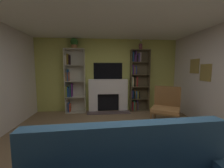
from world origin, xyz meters
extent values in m
plane|color=#82684B|center=(0.00, 0.00, 0.00)|extent=(6.47, 6.47, 0.00)
cube|color=#C0C25D|center=(0.00, 2.73, 1.28)|extent=(5.12, 0.06, 2.56)
cube|color=olive|center=(2.49, 1.13, 1.41)|extent=(0.03, 0.38, 0.45)
cube|color=#5663A0|center=(2.48, 1.13, 1.41)|extent=(0.01, 0.32, 0.39)
cube|color=olive|center=(2.49, 1.57, 1.59)|extent=(0.03, 0.36, 0.42)
cube|color=#989960|center=(2.48, 1.57, 1.59)|extent=(0.01, 0.30, 0.36)
cube|color=white|center=(0.00, 0.00, 2.59)|extent=(5.12, 5.51, 0.06)
cube|color=white|center=(-0.53, 2.58, 0.32)|extent=(0.31, 0.22, 0.63)
cube|color=white|center=(0.53, 2.58, 0.32)|extent=(0.31, 0.22, 0.63)
cube|color=white|center=(0.00, 2.58, 0.89)|extent=(1.37, 0.22, 0.52)
cube|color=black|center=(0.00, 2.66, 0.32)|extent=(0.75, 0.08, 0.63)
cube|color=#5D4D4F|center=(0.00, 2.32, 0.01)|extent=(1.47, 0.30, 0.03)
cube|color=black|center=(0.00, 2.67, 1.44)|extent=(1.01, 0.06, 0.57)
cube|color=beige|center=(-1.46, 2.53, 1.09)|extent=(0.02, 0.32, 2.18)
cube|color=beige|center=(-0.81, 2.53, 1.09)|extent=(0.02, 0.32, 2.18)
cube|color=beige|center=(-1.14, 2.69, 1.09)|extent=(0.67, 0.02, 2.18)
cube|color=beige|center=(-1.14, 2.53, 0.01)|extent=(0.64, 0.32, 0.02)
cube|color=beige|center=(-1.43, 2.59, 0.26)|extent=(0.02, 0.18, 0.48)
cube|color=#2E5295|center=(-1.39, 2.57, 0.18)|extent=(0.04, 0.22, 0.32)
cube|color=#A43621|center=(-1.34, 2.56, 0.16)|extent=(0.02, 0.23, 0.28)
cube|color=beige|center=(-1.14, 2.53, 0.55)|extent=(0.64, 0.32, 0.02)
cube|color=olive|center=(-1.43, 2.54, 0.74)|extent=(0.03, 0.27, 0.37)
cube|color=#185294|center=(-1.39, 2.56, 0.73)|extent=(0.04, 0.23, 0.34)
cube|color=#303E90|center=(-1.34, 2.55, 0.70)|extent=(0.04, 0.25, 0.29)
cube|color=#1F6651|center=(-1.30, 2.56, 0.76)|extent=(0.02, 0.24, 0.41)
cube|color=#60287D|center=(-1.26, 2.56, 0.79)|extent=(0.02, 0.23, 0.46)
cube|color=beige|center=(-1.14, 2.53, 1.09)|extent=(0.64, 0.32, 0.02)
cube|color=brown|center=(-1.42, 2.57, 1.24)|extent=(0.04, 0.21, 0.29)
cube|color=#18559A|center=(-1.38, 2.58, 1.29)|extent=(0.02, 0.20, 0.39)
cube|color=brown|center=(-1.35, 2.57, 1.25)|extent=(0.02, 0.21, 0.30)
cube|color=beige|center=(-1.14, 2.53, 1.64)|extent=(0.64, 0.32, 0.02)
cube|color=beige|center=(-1.42, 2.56, 1.81)|extent=(0.04, 0.24, 0.33)
cube|color=olive|center=(-1.37, 2.57, 1.83)|extent=(0.04, 0.22, 0.36)
cube|color=black|center=(-1.31, 2.58, 1.81)|extent=(0.03, 0.20, 0.33)
cube|color=beige|center=(-1.14, 2.53, 2.17)|extent=(0.64, 0.32, 0.02)
cube|color=brown|center=(0.81, 2.56, 1.09)|extent=(0.02, 0.27, 2.18)
cube|color=brown|center=(1.46, 2.56, 1.09)|extent=(0.02, 0.27, 2.18)
cube|color=brown|center=(1.14, 2.69, 1.09)|extent=(0.67, 0.02, 2.18)
cube|color=brown|center=(1.14, 2.56, 0.01)|extent=(0.64, 0.27, 0.02)
cube|color=#4D2A68|center=(0.84, 2.60, 0.14)|extent=(0.03, 0.16, 0.23)
cube|color=#AF2B2D|center=(0.89, 2.59, 0.17)|extent=(0.04, 0.18, 0.31)
cube|color=#2D7951|center=(0.94, 2.59, 0.18)|extent=(0.04, 0.18, 0.33)
cube|color=#93593B|center=(0.99, 2.57, 0.16)|extent=(0.03, 0.21, 0.29)
cube|color=black|center=(1.04, 2.57, 0.16)|extent=(0.02, 0.22, 0.27)
cube|color=#58427E|center=(1.07, 2.60, 0.20)|extent=(0.04, 0.16, 0.36)
cube|color=brown|center=(1.14, 2.56, 0.44)|extent=(0.64, 0.27, 0.02)
cube|color=#4F346E|center=(0.85, 2.59, 0.59)|extent=(0.04, 0.17, 0.28)
cube|color=#254E9A|center=(0.90, 2.60, 0.59)|extent=(0.02, 0.16, 0.28)
cube|color=black|center=(0.93, 2.56, 0.58)|extent=(0.02, 0.23, 0.27)
cube|color=brown|center=(0.97, 2.60, 0.60)|extent=(0.04, 0.16, 0.31)
cube|color=#2C568E|center=(1.02, 2.59, 0.58)|extent=(0.04, 0.18, 0.26)
cube|color=olive|center=(1.07, 2.59, 0.58)|extent=(0.04, 0.17, 0.27)
cube|color=black|center=(1.12, 2.59, 0.57)|extent=(0.03, 0.18, 0.24)
cube|color=brown|center=(1.14, 2.56, 0.87)|extent=(0.64, 0.27, 0.02)
cube|color=#2A7739|center=(0.84, 2.58, 1.04)|extent=(0.02, 0.20, 0.31)
cube|color=beige|center=(0.87, 2.57, 1.06)|extent=(0.03, 0.21, 0.35)
cube|color=olive|center=(0.92, 2.60, 1.05)|extent=(0.02, 0.15, 0.34)
cube|color=black|center=(0.96, 2.60, 1.06)|extent=(0.03, 0.15, 0.36)
cube|color=brown|center=(1.01, 2.60, 1.03)|extent=(0.03, 0.15, 0.30)
cube|color=#B5232B|center=(1.04, 2.59, 1.05)|extent=(0.02, 0.17, 0.34)
cube|color=brown|center=(1.14, 2.56, 1.31)|extent=(0.64, 0.27, 0.02)
cube|color=#31653E|center=(0.84, 2.57, 1.46)|extent=(0.03, 0.21, 0.28)
cube|color=#602481|center=(0.88, 2.56, 1.48)|extent=(0.03, 0.22, 0.33)
cube|color=olive|center=(0.94, 2.58, 1.45)|extent=(0.04, 0.20, 0.26)
cube|color=navy|center=(0.98, 2.57, 1.47)|extent=(0.02, 0.22, 0.30)
cube|color=brown|center=(1.14, 2.56, 1.75)|extent=(0.64, 0.27, 0.02)
cube|color=black|center=(0.84, 2.58, 1.94)|extent=(0.03, 0.20, 0.37)
cube|color=#204C88|center=(0.88, 2.59, 1.93)|extent=(0.03, 0.17, 0.34)
cube|color=#522F67|center=(0.93, 2.57, 1.87)|extent=(0.04, 0.22, 0.23)
cube|color=#5D2D6E|center=(0.99, 2.60, 1.94)|extent=(0.03, 0.15, 0.38)
cube|color=black|center=(1.04, 2.59, 1.87)|extent=(0.03, 0.17, 0.22)
cube|color=#4A3A76|center=(1.08, 2.58, 1.91)|extent=(0.04, 0.19, 0.30)
cube|color=beige|center=(1.13, 2.57, 1.92)|extent=(0.02, 0.22, 0.32)
cube|color=brown|center=(1.14, 2.56, 2.17)|extent=(0.64, 0.27, 0.02)
cylinder|color=#A36D42|center=(-1.14, 2.55, 2.25)|extent=(0.19, 0.19, 0.12)
sphere|color=#2F6729|center=(-1.14, 2.55, 2.41)|extent=(0.25, 0.25, 0.25)
cylinder|color=brown|center=(1.14, 2.55, 2.28)|extent=(0.12, 0.12, 0.20)
cylinder|color=#4C7F3F|center=(1.12, 2.53, 2.44)|extent=(0.01, 0.01, 0.13)
sphere|color=white|center=(1.12, 2.53, 2.51)|extent=(0.05, 0.05, 0.05)
cylinder|color=#4C7F3F|center=(1.16, 2.55, 2.44)|extent=(0.01, 0.01, 0.12)
sphere|color=white|center=(1.16, 2.55, 2.49)|extent=(0.06, 0.06, 0.06)
cylinder|color=#4C7F3F|center=(1.16, 2.54, 2.44)|extent=(0.01, 0.01, 0.13)
sphere|color=white|center=(1.16, 2.54, 2.51)|extent=(0.05, 0.05, 0.05)
cylinder|color=#4C7F3F|center=(1.14, 2.54, 2.44)|extent=(0.01, 0.01, 0.13)
sphere|color=white|center=(1.14, 2.54, 2.51)|extent=(0.04, 0.04, 0.04)
cube|color=#396792|center=(-0.03, -1.06, 0.72)|extent=(2.01, 0.27, 0.54)
cylinder|color=brown|center=(1.83, 1.17, 0.20)|extent=(0.04, 0.04, 0.41)
cylinder|color=brown|center=(1.30, 1.51, 0.20)|extent=(0.04, 0.04, 0.41)
cylinder|color=brown|center=(1.54, 0.71, 0.20)|extent=(0.04, 0.04, 0.41)
cylinder|color=brown|center=(1.00, 1.05, 0.20)|extent=(0.04, 0.04, 0.41)
cube|color=#A97441|center=(1.42, 1.11, 0.45)|extent=(0.89, 0.87, 0.08)
cube|color=brown|center=(1.42, 1.11, 0.39)|extent=(0.89, 0.87, 0.04)
cube|color=brown|center=(1.56, 1.34, 0.72)|extent=(0.60, 0.42, 0.62)
camera|label=1|loc=(-0.31, -2.33, 1.50)|focal=22.42mm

